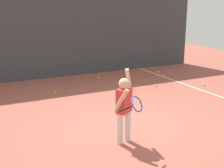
# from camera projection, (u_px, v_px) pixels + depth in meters

# --- Properties ---
(ground_plane) EXTENTS (20.00, 20.00, 0.00)m
(ground_plane) POSITION_uv_depth(u_px,v_px,m) (127.00, 125.00, 6.36)
(ground_plane) COLOR #9E5142
(court_line_sideline) EXTENTS (0.05, 9.00, 0.00)m
(court_line_sideline) POSITION_uv_depth(u_px,v_px,m) (209.00, 93.00, 8.63)
(court_line_sideline) COLOR white
(court_line_sideline) RESTS_ON ground
(back_fence_windscreen) EXTENTS (10.95, 0.08, 3.42)m
(back_fence_windscreen) POSITION_uv_depth(u_px,v_px,m) (57.00, 27.00, 10.11)
(back_fence_windscreen) COLOR #383D42
(back_fence_windscreen) RESTS_ON ground
(fence_post_1) EXTENTS (0.09, 0.09, 3.57)m
(fence_post_1) POSITION_uv_depth(u_px,v_px,m) (0.00, 26.00, 9.38)
(fence_post_1) COLOR slate
(fence_post_1) RESTS_ON ground
(fence_post_2) EXTENTS (0.09, 0.09, 3.57)m
(fence_post_2) POSITION_uv_depth(u_px,v_px,m) (104.00, 23.00, 10.92)
(fence_post_2) COLOR slate
(fence_post_2) RESTS_ON ground
(fence_post_3) EXTENTS (0.09, 0.09, 3.57)m
(fence_post_3) POSITION_uv_depth(u_px,v_px,m) (182.00, 21.00, 12.46)
(fence_post_3) COLOR slate
(fence_post_3) RESTS_ON ground
(tennis_player) EXTENTS (0.50, 0.82, 1.35)m
(tennis_player) POSITION_uv_depth(u_px,v_px,m) (125.00, 105.00, 5.35)
(tennis_player) COLOR silver
(tennis_player) RESTS_ON ground
(tennis_ball_0) EXTENTS (0.07, 0.07, 0.07)m
(tennis_ball_0) POSITION_uv_depth(u_px,v_px,m) (158.00, 72.00, 11.14)
(tennis_ball_0) COLOR #CCE033
(tennis_ball_0) RESTS_ON ground
(tennis_ball_2) EXTENTS (0.07, 0.07, 0.07)m
(tennis_ball_2) POSITION_uv_depth(u_px,v_px,m) (99.00, 78.00, 10.24)
(tennis_ball_2) COLOR #CCE033
(tennis_ball_2) RESTS_ON ground
(tennis_ball_3) EXTENTS (0.07, 0.07, 0.07)m
(tennis_ball_3) POSITION_uv_depth(u_px,v_px,m) (56.00, 92.00, 8.54)
(tennis_ball_3) COLOR #CCE033
(tennis_ball_3) RESTS_ON ground
(tennis_ball_4) EXTENTS (0.07, 0.07, 0.07)m
(tennis_ball_4) POSITION_uv_depth(u_px,v_px,m) (204.00, 85.00, 9.37)
(tennis_ball_4) COLOR #CCE033
(tennis_ball_4) RESTS_ON ground
(tennis_ball_5) EXTENTS (0.07, 0.07, 0.07)m
(tennis_ball_5) POSITION_uv_depth(u_px,v_px,m) (164.00, 76.00, 10.52)
(tennis_ball_5) COLOR #CCE033
(tennis_ball_5) RESTS_ON ground
(tennis_ball_6) EXTENTS (0.07, 0.07, 0.07)m
(tennis_ball_6) POSITION_uv_depth(u_px,v_px,m) (156.00, 85.00, 9.31)
(tennis_ball_6) COLOR #CCE033
(tennis_ball_6) RESTS_ON ground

